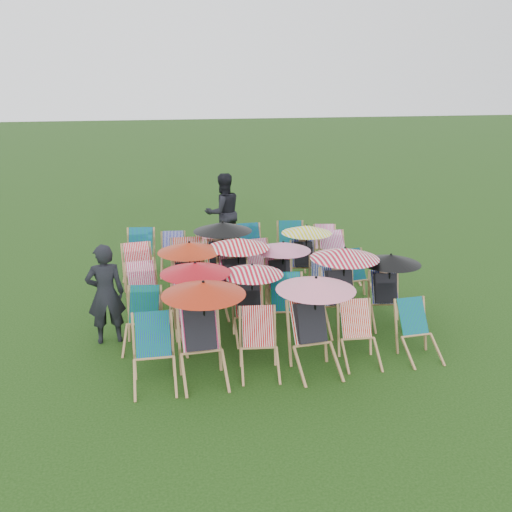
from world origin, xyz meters
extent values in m
plane|color=black|center=(0.00, 0.00, 0.00)|extent=(100.00, 100.00, 0.00)
cube|color=#0B742F|center=(-1.88, -2.02, 0.63)|extent=(0.48, 0.36, 0.57)
cube|color=#D32A62|center=(-1.23, -2.00, 0.67)|extent=(0.52, 0.39, 0.60)
cube|color=black|center=(-1.23, -2.05, 0.67)|extent=(0.44, 0.45, 0.63)
sphere|color=tan|center=(-1.23, -1.94, 1.01)|extent=(0.22, 0.22, 0.22)
cylinder|color=black|center=(-1.16, -2.09, 0.95)|extent=(0.03, 0.03, 0.74)
cone|color=#A92109|center=(-1.16, -2.09, 1.29)|extent=(1.16, 1.16, 0.18)
cube|color=#C00806|center=(-0.38, -1.98, 0.60)|extent=(0.49, 0.39, 0.54)
cube|color=red|center=(0.35, -2.07, 0.66)|extent=(0.52, 0.40, 0.59)
cube|color=black|center=(0.36, -2.12, 0.66)|extent=(0.44, 0.46, 0.62)
sphere|color=tan|center=(0.35, -2.02, 0.98)|extent=(0.22, 0.22, 0.22)
cylinder|color=black|center=(0.42, -2.16, 0.93)|extent=(0.03, 0.03, 0.73)
cone|color=pink|center=(0.42, -2.16, 1.26)|extent=(1.14, 1.14, 0.18)
cube|color=red|center=(1.13, -1.97, 0.58)|extent=(0.46, 0.36, 0.52)
cube|color=#0A6B3C|center=(2.02, -2.03, 0.57)|extent=(0.44, 0.33, 0.51)
cube|color=#0A7229|center=(-1.97, -0.81, 0.61)|extent=(0.51, 0.41, 0.55)
cube|color=#D12971|center=(-1.24, -0.89, 0.63)|extent=(0.53, 0.43, 0.57)
cube|color=black|center=(-1.23, -0.94, 0.63)|extent=(0.47, 0.48, 0.60)
sphere|color=tan|center=(-1.25, -0.84, 0.95)|extent=(0.21, 0.21, 0.21)
cylinder|color=black|center=(-1.16, -0.97, 0.90)|extent=(0.03, 0.03, 0.70)
cone|color=#B30A14|center=(-1.16, -0.97, 1.21)|extent=(1.10, 1.10, 0.17)
cube|color=red|center=(-0.30, -0.85, 0.58)|extent=(0.45, 0.34, 0.52)
cube|color=black|center=(-0.31, -0.90, 0.58)|extent=(0.38, 0.39, 0.55)
sphere|color=tan|center=(-0.30, -0.81, 0.87)|extent=(0.19, 0.19, 0.19)
cylinder|color=black|center=(-0.25, -0.94, 0.82)|extent=(0.03, 0.03, 0.64)
cone|color=red|center=(-0.25, -0.94, 1.11)|extent=(1.00, 1.00, 0.16)
cube|color=#0B7334|center=(0.33, -0.86, 0.66)|extent=(0.54, 0.43, 0.59)
cube|color=#0724A3|center=(1.26, -0.78, 0.66)|extent=(0.52, 0.39, 0.60)
cube|color=black|center=(1.26, -0.84, 0.66)|extent=(0.44, 0.45, 0.62)
sphere|color=tan|center=(1.27, -0.73, 0.99)|extent=(0.22, 0.22, 0.22)
cylinder|color=black|center=(1.32, -0.88, 0.94)|extent=(0.03, 0.03, 0.73)
cone|color=#B30922|center=(1.32, -0.88, 1.27)|extent=(1.15, 1.15, 0.18)
cube|color=#0816A7|center=(2.10, -0.81, 0.59)|extent=(0.49, 0.40, 0.53)
cube|color=black|center=(2.09, -0.86, 0.59)|extent=(0.43, 0.44, 0.55)
sphere|color=tan|center=(2.11, -0.76, 0.88)|extent=(0.19, 0.19, 0.19)
cylinder|color=black|center=(2.14, -0.90, 0.83)|extent=(0.03, 0.03, 0.65)
cone|color=black|center=(2.14, -0.90, 1.12)|extent=(1.01, 1.01, 0.16)
cube|color=#DC2C60|center=(-1.99, 0.36, 0.63)|extent=(0.51, 0.39, 0.57)
cube|color=#C00D06|center=(-1.19, 0.25, 0.64)|extent=(0.55, 0.45, 0.58)
cube|color=black|center=(-1.20, 0.20, 0.64)|extent=(0.48, 0.49, 0.60)
sphere|color=tan|center=(-1.18, 0.30, 0.96)|extent=(0.21, 0.21, 0.21)
cylinder|color=black|center=(-1.15, 0.15, 0.91)|extent=(0.03, 0.03, 0.70)
cone|color=#A92509|center=(-1.15, 0.15, 1.23)|extent=(1.11, 1.11, 0.17)
cube|color=#F03082|center=(-0.34, 0.29, 0.65)|extent=(0.51, 0.40, 0.58)
cube|color=black|center=(-0.34, 0.24, 0.64)|extent=(0.44, 0.45, 0.61)
sphere|color=tan|center=(-0.34, 0.34, 0.96)|extent=(0.21, 0.21, 0.21)
cylinder|color=black|center=(-0.27, 0.21, 0.91)|extent=(0.03, 0.03, 0.71)
cone|color=red|center=(-0.27, 0.21, 1.24)|extent=(1.12, 1.12, 0.17)
cube|color=#EC2F7A|center=(0.51, 0.31, 0.58)|extent=(0.46, 0.35, 0.52)
cube|color=black|center=(0.51, 0.26, 0.58)|extent=(0.39, 0.40, 0.55)
sphere|color=tan|center=(0.51, 0.35, 0.87)|extent=(0.19, 0.19, 0.19)
cylinder|color=black|center=(0.56, 0.22, 0.82)|extent=(0.03, 0.03, 0.64)
cone|color=#D56C93|center=(0.56, 0.22, 1.12)|extent=(1.01, 1.01, 0.16)
cube|color=navy|center=(1.35, 0.25, 0.59)|extent=(0.50, 0.41, 0.53)
cube|color=#096125|center=(1.96, 0.36, 0.62)|extent=(0.51, 0.40, 0.56)
cube|color=red|center=(-2.05, 1.52, 0.65)|extent=(0.53, 0.41, 0.58)
cube|color=red|center=(-1.10, 1.41, 0.70)|extent=(0.55, 0.42, 0.63)
cube|color=red|center=(-0.45, 1.39, 0.66)|extent=(0.52, 0.40, 0.59)
cube|color=black|center=(-0.45, 1.33, 0.66)|extent=(0.44, 0.45, 0.62)
sphere|color=tan|center=(-0.44, 1.44, 0.99)|extent=(0.22, 0.22, 0.22)
cylinder|color=black|center=(-0.39, 1.29, 0.94)|extent=(0.03, 0.03, 0.73)
cone|color=black|center=(-0.39, 1.29, 1.27)|extent=(1.14, 1.14, 0.18)
cube|color=#E62E6A|center=(0.32, 1.37, 0.63)|extent=(0.52, 0.41, 0.57)
cube|color=#0908B0|center=(1.28, 1.37, 0.59)|extent=(0.50, 0.41, 0.53)
cube|color=black|center=(1.27, 1.33, 0.59)|extent=(0.44, 0.45, 0.55)
sphere|color=tan|center=(1.29, 1.42, 0.88)|extent=(0.19, 0.19, 0.19)
cylinder|color=black|center=(1.32, 1.28, 0.83)|extent=(0.03, 0.03, 0.65)
cone|color=yellow|center=(1.32, 1.28, 1.13)|extent=(1.02, 1.02, 0.16)
cube|color=#D02988|center=(1.97, 1.47, 0.67)|extent=(0.55, 0.44, 0.60)
cube|color=#0A6E37|center=(-1.98, 2.62, 0.66)|extent=(0.55, 0.44, 0.60)
cube|color=#070BA0|center=(-1.29, 2.60, 0.59)|extent=(0.48, 0.37, 0.53)
cube|color=red|center=(-0.50, 2.63, 0.58)|extent=(0.49, 0.39, 0.52)
cube|color=#095F2B|center=(0.39, 2.58, 0.65)|extent=(0.51, 0.38, 0.58)
cube|color=#0A713A|center=(1.33, 2.54, 0.66)|extent=(0.56, 0.46, 0.60)
cube|color=#E62E8B|center=(2.15, 2.57, 0.58)|extent=(0.49, 0.40, 0.52)
imported|color=black|center=(-2.55, -0.75, 0.81)|extent=(0.63, 0.45, 1.62)
imported|color=black|center=(0.01, 3.84, 0.95)|extent=(1.07, 0.93, 1.90)
camera|label=1|loc=(-1.95, -9.37, 4.04)|focal=40.00mm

